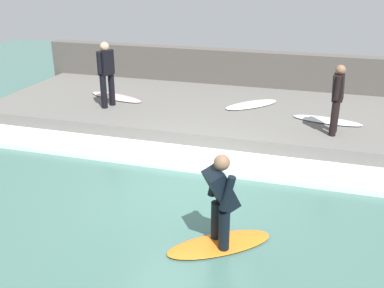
{
  "coord_description": "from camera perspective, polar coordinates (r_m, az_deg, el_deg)",
  "views": [
    {
      "loc": [
        -7.23,
        -2.3,
        3.99
      ],
      "look_at": [
        0.48,
        0.0,
        0.7
      ],
      "focal_mm": 42.0,
      "sensor_mm": 36.0,
      "label": 1
    }
  ],
  "objects": [
    {
      "name": "surfboard_riding",
      "position": [
        6.95,
        3.52,
        -12.57
      ],
      "size": [
        1.44,
        1.68,
        0.06
      ],
      "color": "orange",
      "rests_on": "ground_plane"
    },
    {
      "name": "back_wall",
      "position": [
        14.18,
        6.89,
        8.78
      ],
      "size": [
        0.5,
        13.32,
        1.46
      ],
      "primitive_type": "cube",
      "color": "#544F49",
      "rests_on": "ground_plane"
    },
    {
      "name": "surfboard_waiting_far",
      "position": [
        11.28,
        16.78,
        2.89
      ],
      "size": [
        0.76,
        1.7,
        0.06
      ],
      "color": "silver",
      "rests_on": "concrete_ledge"
    },
    {
      "name": "surfer_riding",
      "position": [
        6.51,
        3.69,
        -6.6
      ],
      "size": [
        0.6,
        0.62,
        1.44
      ],
      "color": "black",
      "rests_on": "surfboard_riding"
    },
    {
      "name": "wave_foam_crest",
      "position": [
        9.56,
        1.19,
        -2.04
      ],
      "size": [
        1.09,
        12.05,
        0.12
      ],
      "primitive_type": "cube",
      "color": "white",
      "rests_on": "ground_plane"
    },
    {
      "name": "surfer_waiting_near",
      "position": [
        11.92,
        -10.84,
        9.1
      ],
      "size": [
        0.55,
        0.33,
        1.7
      ],
      "color": "black",
      "rests_on": "concrete_ledge"
    },
    {
      "name": "surfboard_waiting_near",
      "position": [
        12.89,
        -9.61,
        5.91
      ],
      "size": [
        1.03,
        1.86,
        0.06
      ],
      "color": "beige",
      "rests_on": "concrete_ledge"
    },
    {
      "name": "surfer_waiting_far",
      "position": [
        10.27,
        17.97,
        5.84
      ],
      "size": [
        0.53,
        0.28,
        1.55
      ],
      "color": "black",
      "rests_on": "concrete_ledge"
    },
    {
      "name": "surfboard_spare",
      "position": [
        12.12,
        7.57,
        5.0
      ],
      "size": [
        1.57,
        1.53,
        0.06
      ],
      "color": "white",
      "rests_on": "concrete_ledge"
    },
    {
      "name": "ground_plane",
      "position": [
        8.58,
        -0.92,
        -5.51
      ],
      "size": [
        28.0,
        28.0,
        0.0
      ],
      "primitive_type": "plane",
      "color": "#426B60"
    },
    {
      "name": "concrete_ledge",
      "position": [
        12.0,
        4.7,
        3.76
      ],
      "size": [
        4.4,
        12.69,
        0.41
      ],
      "primitive_type": "cube",
      "color": "#66635E",
      "rests_on": "ground_plane"
    }
  ]
}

